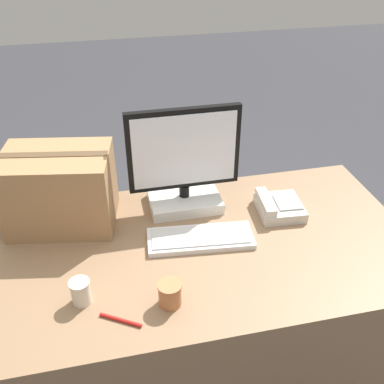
{
  "coord_description": "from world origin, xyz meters",
  "views": [
    {
      "loc": [
        -0.28,
        -1.31,
        1.9
      ],
      "look_at": [
        0.05,
        0.15,
        0.9
      ],
      "focal_mm": 42.0,
      "sensor_mm": 36.0,
      "label": 1
    }
  ],
  "objects_px": {
    "desk_phone": "(278,207)",
    "paper_cup_right": "(170,294)",
    "keyboard": "(200,238)",
    "cardboard_box": "(60,189)",
    "pen_marker": "(121,320)",
    "monitor": "(184,170)",
    "paper_cup_left": "(81,292)"
  },
  "relations": [
    {
      "from": "desk_phone",
      "to": "paper_cup_right",
      "type": "relative_size",
      "value": 2.37
    },
    {
      "from": "desk_phone",
      "to": "keyboard",
      "type": "bearing_deg",
      "value": -158.23
    },
    {
      "from": "cardboard_box",
      "to": "pen_marker",
      "type": "height_order",
      "value": "cardboard_box"
    },
    {
      "from": "keyboard",
      "to": "desk_phone",
      "type": "xyz_separation_m",
      "value": [
        0.37,
        0.12,
        0.01
      ]
    },
    {
      "from": "cardboard_box",
      "to": "pen_marker",
      "type": "relative_size",
      "value": 3.53
    },
    {
      "from": "paper_cup_right",
      "to": "cardboard_box",
      "type": "distance_m",
      "value": 0.66
    },
    {
      "from": "pen_marker",
      "to": "keyboard",
      "type": "bearing_deg",
      "value": -104.21
    },
    {
      "from": "monitor",
      "to": "desk_phone",
      "type": "relative_size",
      "value": 2.24
    },
    {
      "from": "monitor",
      "to": "keyboard",
      "type": "relative_size",
      "value": 1.09
    },
    {
      "from": "desk_phone",
      "to": "paper_cup_left",
      "type": "bearing_deg",
      "value": -153.38
    },
    {
      "from": "paper_cup_right",
      "to": "pen_marker",
      "type": "bearing_deg",
      "value": -166.59
    },
    {
      "from": "keyboard",
      "to": "paper_cup_left",
      "type": "xyz_separation_m",
      "value": [
        -0.46,
        -0.22,
        0.03
      ]
    },
    {
      "from": "keyboard",
      "to": "pen_marker",
      "type": "relative_size",
      "value": 3.26
    },
    {
      "from": "cardboard_box",
      "to": "pen_marker",
      "type": "xyz_separation_m",
      "value": [
        0.18,
        -0.59,
        -0.15
      ]
    },
    {
      "from": "cardboard_box",
      "to": "paper_cup_right",
      "type": "bearing_deg",
      "value": -57.64
    },
    {
      "from": "pen_marker",
      "to": "desk_phone",
      "type": "bearing_deg",
      "value": -116.26
    },
    {
      "from": "monitor",
      "to": "desk_phone",
      "type": "height_order",
      "value": "monitor"
    },
    {
      "from": "keyboard",
      "to": "paper_cup_right",
      "type": "distance_m",
      "value": 0.35
    },
    {
      "from": "paper_cup_left",
      "to": "cardboard_box",
      "type": "xyz_separation_m",
      "value": [
        -0.06,
        0.48,
        0.11
      ]
    },
    {
      "from": "desk_phone",
      "to": "paper_cup_right",
      "type": "height_order",
      "value": "paper_cup_right"
    },
    {
      "from": "keyboard",
      "to": "paper_cup_left",
      "type": "bearing_deg",
      "value": -148.49
    },
    {
      "from": "paper_cup_left",
      "to": "paper_cup_right",
      "type": "relative_size",
      "value": 1.03
    },
    {
      "from": "desk_phone",
      "to": "pen_marker",
      "type": "distance_m",
      "value": 0.85
    },
    {
      "from": "monitor",
      "to": "pen_marker",
      "type": "relative_size",
      "value": 3.56
    },
    {
      "from": "desk_phone",
      "to": "paper_cup_left",
      "type": "distance_m",
      "value": 0.9
    },
    {
      "from": "desk_phone",
      "to": "cardboard_box",
      "type": "relative_size",
      "value": 0.45
    },
    {
      "from": "monitor",
      "to": "desk_phone",
      "type": "xyz_separation_m",
      "value": [
        0.38,
        -0.14,
        -0.15
      ]
    },
    {
      "from": "cardboard_box",
      "to": "paper_cup_left",
      "type": "bearing_deg",
      "value": -82.81
    },
    {
      "from": "monitor",
      "to": "cardboard_box",
      "type": "xyz_separation_m",
      "value": [
        -0.51,
        -0.0,
        -0.02
      ]
    },
    {
      "from": "desk_phone",
      "to": "monitor",
      "type": "bearing_deg",
      "value": 164.44
    },
    {
      "from": "keyboard",
      "to": "monitor",
      "type": "bearing_deg",
      "value": 98.27
    },
    {
      "from": "monitor",
      "to": "paper_cup_left",
      "type": "bearing_deg",
      "value": -133.33
    }
  ]
}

